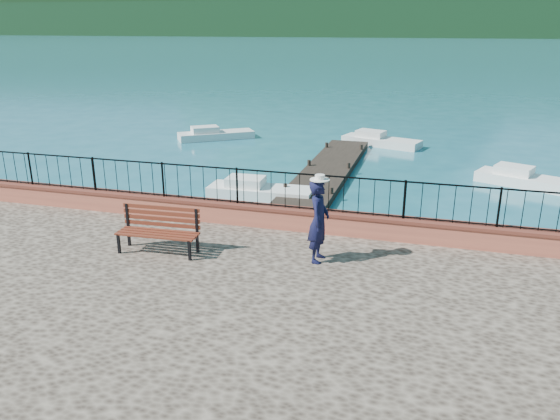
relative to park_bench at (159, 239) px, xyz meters
The scene contains 12 objects.
ground 4.14m from the park_bench, 19.85° to the right, with size 2000.00×2000.00×0.00m, color #19596B.
parapet 4.34m from the park_bench, 33.50° to the left, with size 28.00×0.46×0.58m, color #C26046.
railing 4.40m from the park_bench, 33.50° to the left, with size 27.00×0.05×0.95m, color black.
dock 10.90m from the park_bench, 81.40° to the left, with size 2.00×16.00×0.30m, color #2D231C.
far_forest 298.81m from the park_bench, 89.31° to the left, with size 900.00×60.00×18.00m, color black.
park_bench is the anchor object (origin of this frame).
person 3.85m from the park_bench, ahead, with size 0.70×0.46×1.93m, color black.
hat 4.15m from the park_bench, ahead, with size 0.44×0.44×0.12m, color white.
boat_0 8.47m from the park_bench, 91.29° to the left, with size 4.04×1.30×0.80m, color white.
boat_1 16.39m from the park_bench, 52.39° to the left, with size 4.09×1.30×0.80m, color white.
boat_3 19.53m from the park_bench, 108.54° to the left, with size 4.34×1.30×0.80m, color silver.
boat_4 19.64m from the park_bench, 80.40° to the left, with size 4.30×1.30×0.80m, color silver.
Camera 1 is at (2.50, -9.47, 6.38)m, focal length 35.00 mm.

